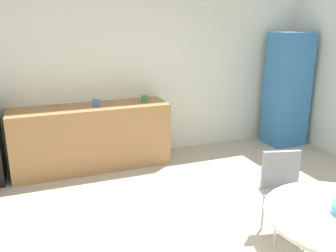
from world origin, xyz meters
TOP-DOWN VIEW (x-y plane):
  - wall_back at (0.00, 3.00)m, footprint 6.00×0.10m
  - counter_block at (-0.68, 2.65)m, footprint 2.16×0.60m
  - locker_cabinet at (2.55, 2.55)m, footprint 0.60×0.50m
  - chair_gray at (0.78, 0.32)m, footprint 0.51×0.51m
  - mug_white at (-0.60, 2.62)m, footprint 0.13×0.08m
  - mug_green at (0.11, 2.67)m, footprint 0.13×0.08m

SIDE VIEW (x-z plane):
  - counter_block at x=-0.68m, z-range 0.00..0.90m
  - chair_gray at x=0.78m, z-range 0.11..0.94m
  - locker_cabinet at x=2.55m, z-range 0.00..1.86m
  - mug_white at x=-0.60m, z-range 0.90..1.00m
  - mug_green at x=0.11m, z-range 0.90..1.00m
  - wall_back at x=0.00m, z-range 0.00..2.60m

